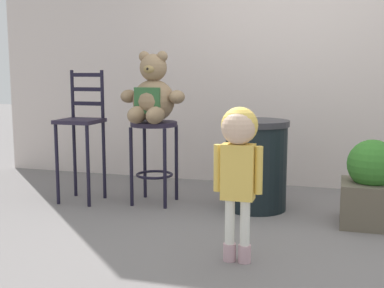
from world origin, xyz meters
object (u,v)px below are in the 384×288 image
(child_walking, at_px, (239,151))
(trash_bin, at_px, (256,165))
(bar_chair_empty, at_px, (82,129))
(teddy_bear, at_px, (152,96))
(planter_with_shrub, at_px, (371,186))
(bar_stool_with_teddy, at_px, (154,144))

(child_walking, relative_size, trash_bin, 1.26)
(trash_bin, bearing_deg, child_walking, -85.75)
(child_walking, relative_size, bar_chair_empty, 0.81)
(teddy_bear, bearing_deg, planter_with_shrub, -3.45)
(bar_chair_empty, xyz_separation_m, planter_with_shrub, (2.52, -0.03, -0.36))
(trash_bin, height_order, planter_with_shrub, trash_bin)
(bar_stool_with_teddy, bearing_deg, trash_bin, 4.21)
(bar_stool_with_teddy, distance_m, teddy_bear, 0.44)
(teddy_bear, distance_m, trash_bin, 1.09)
(teddy_bear, relative_size, trash_bin, 0.80)
(trash_bin, height_order, bar_chair_empty, bar_chair_empty)
(teddy_bear, xyz_separation_m, bar_chair_empty, (-0.67, -0.08, -0.31))
(bar_stool_with_teddy, xyz_separation_m, child_walking, (1.01, -1.18, 0.17))
(trash_bin, distance_m, bar_chair_empty, 1.62)
(bar_stool_with_teddy, relative_size, teddy_bear, 1.19)
(bar_stool_with_teddy, distance_m, planter_with_shrub, 1.87)
(teddy_bear, bearing_deg, bar_stool_with_teddy, 90.00)
(teddy_bear, xyz_separation_m, trash_bin, (0.92, 0.10, -0.58))
(planter_with_shrub, bearing_deg, teddy_bear, 176.55)
(child_walking, distance_m, planter_with_shrub, 1.39)
(teddy_bear, height_order, trash_bin, teddy_bear)
(teddy_bear, bearing_deg, bar_chair_empty, -173.04)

